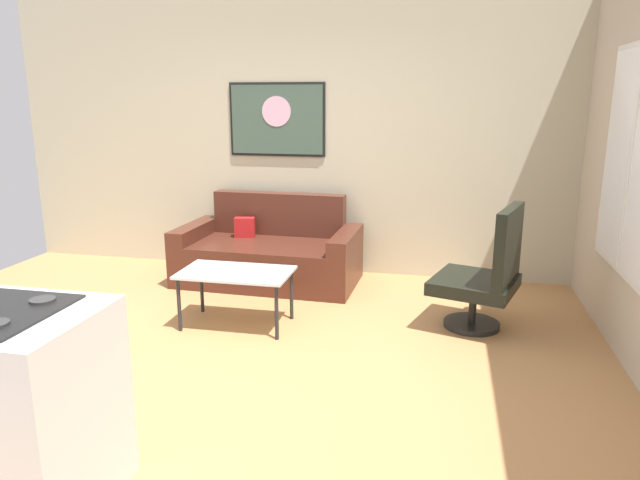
# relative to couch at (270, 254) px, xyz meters

# --- Properties ---
(ground) EXTENTS (6.40, 6.40, 0.04)m
(ground) POSITION_rel_couch_xyz_m (0.30, -1.92, -0.29)
(ground) COLOR #B07C4A
(back_wall) EXTENTS (6.40, 0.05, 2.80)m
(back_wall) POSITION_rel_couch_xyz_m (0.30, 0.50, 1.13)
(back_wall) COLOR #B6AE92
(back_wall) RESTS_ON ground
(couch) EXTENTS (1.76, 0.95, 0.83)m
(couch) POSITION_rel_couch_xyz_m (0.00, 0.00, 0.00)
(couch) COLOR #482218
(couch) RESTS_ON ground
(coffee_table) EXTENTS (0.87, 0.51, 0.45)m
(coffee_table) POSITION_rel_couch_xyz_m (0.08, -1.17, 0.13)
(coffee_table) COLOR silver
(coffee_table) RESTS_ON ground
(armchair) EXTENTS (0.76, 0.78, 0.99)m
(armchair) POSITION_rel_couch_xyz_m (2.01, -0.84, 0.18)
(armchair) COLOR black
(armchair) RESTS_ON ground
(wall_painting) EXTENTS (1.00, 0.03, 0.73)m
(wall_painting) POSITION_rel_couch_xyz_m (-0.04, 0.46, 1.29)
(wall_painting) COLOR black
(window) EXTENTS (0.03, 1.35, 1.58)m
(window) POSITION_rel_couch_xyz_m (2.89, -1.02, 1.09)
(window) COLOR silver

